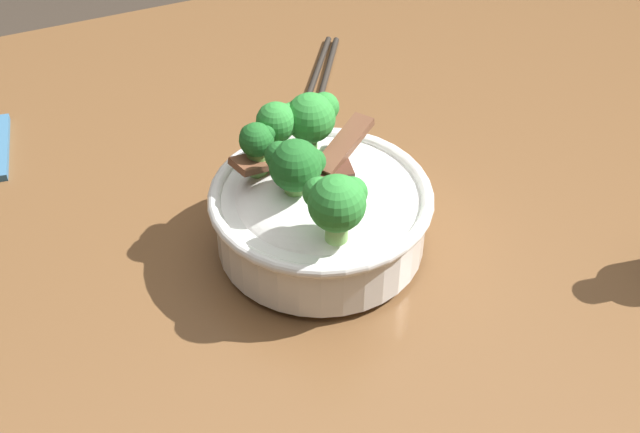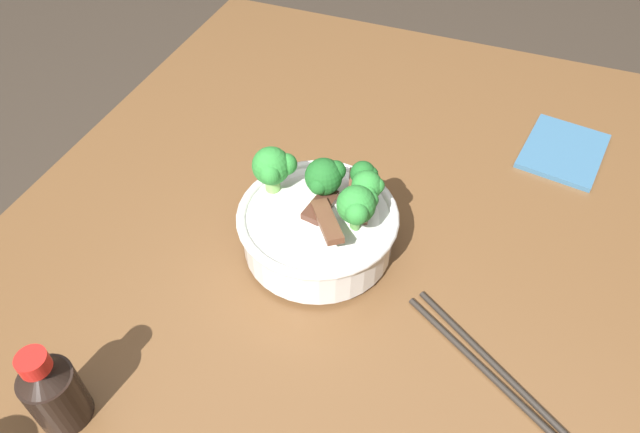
# 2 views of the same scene
# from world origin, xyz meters

# --- Properties ---
(dining_table) EXTENTS (1.40, 0.95, 0.83)m
(dining_table) POSITION_xyz_m (0.00, 0.00, 0.73)
(dining_table) COLOR brown
(dining_table) RESTS_ON ground
(rice_bowl) EXTENTS (0.20, 0.20, 0.14)m
(rice_bowl) POSITION_xyz_m (-0.10, -0.04, 0.88)
(rice_bowl) COLOR white
(rice_bowl) RESTS_ON dining_table
(chopsticks_pair) EXTENTS (0.15, 0.21, 0.01)m
(chopsticks_pair) POSITION_xyz_m (-0.01, 0.20, 0.83)
(chopsticks_pair) COLOR #28231E
(chopsticks_pair) RESTS_ON dining_table
(soy_sauce_bottle) EXTENTS (0.05, 0.05, 0.11)m
(soy_sauce_bottle) POSITION_xyz_m (0.21, -0.20, 0.87)
(soy_sauce_bottle) COLOR black
(soy_sauce_bottle) RESTS_ON dining_table
(folded_napkin) EXTENTS (0.16, 0.13, 0.01)m
(folded_napkin) POSITION_xyz_m (-0.42, 0.24, 0.83)
(folded_napkin) COLOR #386689
(folded_napkin) RESTS_ON dining_table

